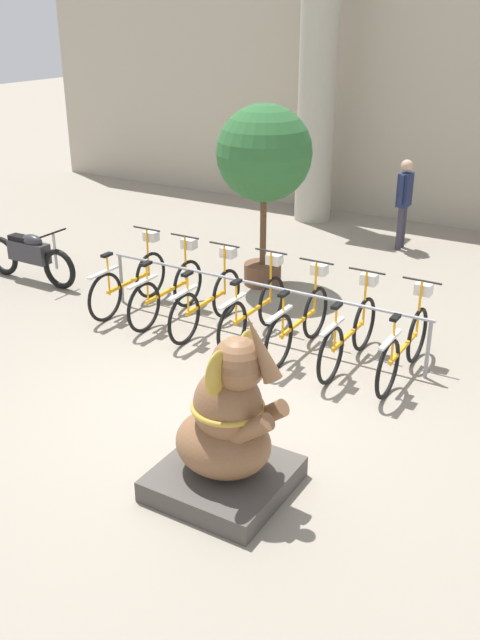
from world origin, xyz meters
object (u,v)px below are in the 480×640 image
object	(u,v)px
bicycle_3	(254,309)
bicycle_5	(349,333)
bicycle_0	(130,281)
bicycle_1	(168,290)
bicycle_4	(299,321)
elephant_statue	(227,433)
person_pedestrian	(404,196)
motorcycle	(30,255)
potted_tree	(264,158)
bicycle_6	(405,345)
bicycle_2	(207,300)

from	to	relation	value
bicycle_3	bicycle_5	distance (m)	1.40
bicycle_0	bicycle_3	bearing A→B (deg)	0.42
bicycle_1	bicycle_4	xyz separation A→B (m)	(2.09, -0.02, 0.00)
elephant_statue	bicycle_1	bearing A→B (deg)	133.64
bicycle_1	person_pedestrian	bearing A→B (deg)	69.59
motorcycle	potted_tree	world-z (taller)	potted_tree
bicycle_6	potted_tree	size ratio (longest dim) A/B	0.62
bicycle_1	motorcycle	bearing A→B (deg)	179.04
elephant_statue	bicycle_6	bearing A→B (deg)	77.55
bicycle_0	bicycle_3	world-z (taller)	same
potted_tree	elephant_statue	bearing A→B (deg)	-64.24
bicycle_3	elephant_statue	xyz separation A→B (m)	(1.44, -3.00, 0.19)
bicycle_6	person_pedestrian	xyz separation A→B (m)	(-1.71, 4.80, 0.55)
bicycle_0	elephant_statue	bearing A→B (deg)	-40.20
bicycle_4	bicycle_6	world-z (taller)	same
bicycle_0	bicycle_6	world-z (taller)	same
bicycle_5	elephant_statue	xyz separation A→B (m)	(0.04, -2.93, 0.19)
bicycle_0	bicycle_1	bearing A→B (deg)	-1.00
bicycle_2	bicycle_4	bearing A→B (deg)	0.69
motorcycle	bicycle_0	bearing A→B (deg)	-0.94
potted_tree	bicycle_2	bearing A→B (deg)	-83.94
bicycle_5	motorcycle	size ratio (longest dim) A/B	0.92
person_pedestrian	bicycle_0	bearing A→B (deg)	-117.43
elephant_statue	person_pedestrian	distance (m)	7.83
bicycle_4	bicycle_6	xyz separation A→B (m)	(1.39, 0.01, 0.00)
bicycle_2	potted_tree	xyz separation A→B (m)	(-0.20, 1.92, 1.59)
bicycle_4	bicycle_5	bearing A→B (deg)	-0.95
motorcycle	person_pedestrian	xyz separation A→B (m)	(4.55, 4.74, 0.53)
potted_tree	bicycle_5	bearing A→B (deg)	-39.84
bicycle_2	person_pedestrian	xyz separation A→B (m)	(1.08, 4.83, 0.55)
bicycle_2	bicycle_5	distance (m)	2.09
bicycle_1	bicycle_5	size ratio (longest dim) A/B	1.00
bicycle_3	person_pedestrian	bearing A→B (deg)	85.37
bicycle_5	elephant_statue	size ratio (longest dim) A/B	0.95
bicycle_0	bicycle_4	size ratio (longest dim) A/B	1.00
bicycle_3	motorcycle	size ratio (longest dim) A/B	0.92
bicycle_5	motorcycle	xyz separation A→B (m)	(-5.56, 0.08, 0.02)
bicycle_2	person_pedestrian	distance (m)	4.98
elephant_statue	motorcycle	size ratio (longest dim) A/B	0.96
bicycle_0	bicycle_6	bearing A→B (deg)	-0.41
bicycle_5	person_pedestrian	distance (m)	4.96
bicycle_0	bicycle_2	bearing A→B (deg)	-2.21
bicycle_2	bicycle_4	distance (m)	1.39
bicycle_0	elephant_statue	size ratio (longest dim) A/B	0.95
bicycle_4	elephant_statue	world-z (taller)	elephant_statue
bicycle_5	motorcycle	bearing A→B (deg)	179.15
bicycle_0	bicycle_3	size ratio (longest dim) A/B	1.00
bicycle_3	bicycle_5	bearing A→B (deg)	-2.63
bicycle_0	bicycle_5	world-z (taller)	same
bicycle_6	person_pedestrian	world-z (taller)	person_pedestrian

